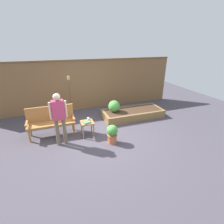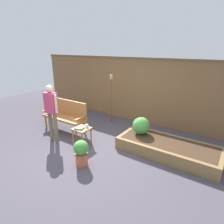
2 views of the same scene
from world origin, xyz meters
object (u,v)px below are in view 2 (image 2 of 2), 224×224
at_px(garden_bench, 66,113).
at_px(potted_boxwood, 81,152).
at_px(shrub_near_bench, 141,126).
at_px(side_table, 82,131).
at_px(book_on_table, 79,128).
at_px(tiki_torch, 111,90).
at_px(cup_on_table, 87,126).
at_px(person_by_bench, 51,109).

xyz_separation_m(garden_bench, potted_boxwood, (1.67, -1.14, -0.22)).
distance_m(potted_boxwood, shrub_near_bench, 1.73).
height_order(side_table, potted_boxwood, potted_boxwood).
relative_size(book_on_table, tiki_torch, 0.13).
xyz_separation_m(cup_on_table, tiki_torch, (-0.36, 1.66, 0.60)).
height_order(shrub_near_bench, tiki_torch, tiki_torch).
distance_m(garden_bench, potted_boxwood, 2.03).
height_order(cup_on_table, person_by_bench, person_by_bench).
height_order(tiki_torch, person_by_bench, tiki_torch).
bearing_deg(person_by_bench, potted_boxwood, -16.85).
bearing_deg(garden_bench, tiki_torch, 59.49).
bearing_deg(tiki_torch, book_on_table, -81.79).
relative_size(cup_on_table, person_by_bench, 0.07).
xyz_separation_m(side_table, shrub_near_bench, (1.25, 0.92, 0.13)).
bearing_deg(person_by_bench, garden_bench, 109.53).
bearing_deg(cup_on_table, shrub_near_bench, 34.13).
relative_size(book_on_table, potted_boxwood, 0.37).
bearing_deg(garden_bench, side_table, -23.18).
height_order(cup_on_table, book_on_table, cup_on_table).
bearing_deg(shrub_near_bench, person_by_bench, -150.43).
bearing_deg(cup_on_table, potted_boxwood, -56.56).
height_order(potted_boxwood, tiki_torch, tiki_torch).
bearing_deg(side_table, person_by_bench, -162.72).
bearing_deg(potted_boxwood, side_table, 131.42).
relative_size(shrub_near_bench, tiki_torch, 0.28).
xyz_separation_m(side_table, book_on_table, (-0.02, -0.07, 0.10)).
relative_size(side_table, tiki_torch, 0.30).
bearing_deg(tiki_torch, shrub_near_bench, -29.36).
relative_size(cup_on_table, book_on_table, 0.52).
bearing_deg(shrub_near_bench, book_on_table, -142.25).
distance_m(side_table, shrub_near_bench, 1.55).
xyz_separation_m(cup_on_table, shrub_near_bench, (1.17, 0.80, 0.00)).
xyz_separation_m(potted_boxwood, shrub_near_bench, (0.64, 1.60, 0.20)).
relative_size(shrub_near_bench, person_by_bench, 0.29).
xyz_separation_m(cup_on_table, book_on_table, (-0.09, -0.19, -0.02)).
xyz_separation_m(potted_boxwood, tiki_torch, (-0.89, 2.46, 0.80)).
xyz_separation_m(cup_on_table, potted_boxwood, (0.53, -0.80, -0.20)).
height_order(garden_bench, shrub_near_bench, garden_bench).
bearing_deg(book_on_table, shrub_near_bench, 22.08).
relative_size(cup_on_table, potted_boxwood, 0.19).
xyz_separation_m(garden_bench, shrub_near_bench, (2.31, 0.46, -0.02)).
relative_size(potted_boxwood, person_by_bench, 0.37).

